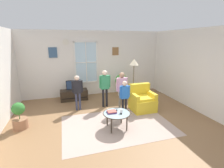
# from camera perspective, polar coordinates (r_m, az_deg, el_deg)

# --- Properties ---
(ground_plane) EXTENTS (6.51, 6.19, 0.02)m
(ground_plane) POSITION_cam_1_polar(r_m,az_deg,el_deg) (4.87, 0.50, -13.61)
(ground_plane) COLOR olive
(back_wall) EXTENTS (5.91, 0.17, 2.72)m
(back_wall) POSITION_cam_1_polar(r_m,az_deg,el_deg) (7.12, -6.46, 7.17)
(back_wall) COLOR silver
(back_wall) RESTS_ON ground_plane
(side_wall_right) EXTENTS (0.12, 5.59, 2.72)m
(side_wall_right) POSITION_cam_1_polar(r_m,az_deg,el_deg) (6.00, 29.28, 3.84)
(side_wall_right) COLOR silver
(side_wall_right) RESTS_ON ground_plane
(area_rug) EXTENTS (3.04, 2.01, 0.01)m
(area_rug) POSITION_cam_1_polar(r_m,az_deg,el_deg) (4.77, 1.93, -14.14)
(area_rug) COLOR tan
(area_rug) RESTS_ON ground_plane
(tv_stand) EXTENTS (1.06, 0.44, 0.42)m
(tv_stand) POSITION_cam_1_polar(r_m,az_deg,el_deg) (6.73, -13.11, -3.74)
(tv_stand) COLOR #2D2319
(tv_stand) RESTS_ON ground_plane
(television) EXTENTS (0.57, 0.08, 0.40)m
(television) POSITION_cam_1_polar(r_m,az_deg,el_deg) (6.60, -13.32, -0.33)
(television) COLOR #4C4C4C
(television) RESTS_ON tv_stand
(armchair) EXTENTS (0.76, 0.74, 0.87)m
(armchair) POSITION_cam_1_polar(r_m,az_deg,el_deg) (5.70, 10.45, -5.76)
(armchair) COLOR yellow
(armchair) RESTS_ON ground_plane
(coffee_table) EXTENTS (0.74, 0.74, 0.45)m
(coffee_table) POSITION_cam_1_polar(r_m,az_deg,el_deg) (4.43, 1.68, -10.42)
(coffee_table) COLOR #99B2B7
(coffee_table) RESTS_ON ground_plane
(book_stack) EXTENTS (0.25, 0.18, 0.05)m
(book_stack) POSITION_cam_1_polar(r_m,az_deg,el_deg) (4.42, -0.09, -9.71)
(book_stack) COLOR #5E3582
(book_stack) RESTS_ON coffee_table
(cup) EXTENTS (0.07, 0.07, 0.11)m
(cup) POSITION_cam_1_polar(r_m,az_deg,el_deg) (4.39, 3.26, -9.54)
(cup) COLOR white
(cup) RESTS_ON coffee_table
(remote_near_books) EXTENTS (0.10, 0.14, 0.02)m
(remote_near_books) POSITION_cam_1_polar(r_m,az_deg,el_deg) (4.40, 3.30, -10.09)
(remote_near_books) COLOR black
(remote_near_books) RESTS_ON coffee_table
(remote_near_cup) EXTENTS (0.10, 0.14, 0.02)m
(remote_near_cup) POSITION_cam_1_polar(r_m,az_deg,el_deg) (4.51, 1.53, -9.38)
(remote_near_cup) COLOR black
(remote_near_cup) RESTS_ON coffee_table
(person_black_shirt) EXTENTS (0.37, 0.17, 1.21)m
(person_black_shirt) POSITION_cam_1_polar(r_m,az_deg,el_deg) (5.56, -12.01, -1.67)
(person_black_shirt) COLOR #333851
(person_black_shirt) RESTS_ON ground_plane
(person_green_shirt) EXTENTS (0.40, 0.18, 1.33)m
(person_green_shirt) POSITION_cam_1_polar(r_m,az_deg,el_deg) (5.71, -2.54, -0.12)
(person_green_shirt) COLOR black
(person_green_shirt) RESTS_ON ground_plane
(person_blue_shirt) EXTENTS (0.34, 0.15, 1.13)m
(person_blue_shirt) POSITION_cam_1_polar(r_m,az_deg,el_deg) (5.09, 4.39, -3.55)
(person_blue_shirt) COLOR black
(person_blue_shirt) RESTS_ON ground_plane
(person_pink_shirt) EXTENTS (0.40, 0.18, 1.31)m
(person_pink_shirt) POSITION_cam_1_polar(r_m,az_deg,el_deg) (5.45, 3.42, -1.00)
(person_pink_shirt) COLOR #726656
(person_pink_shirt) RESTS_ON ground_plane
(potted_plant_by_window) EXTENTS (0.52, 0.52, 0.94)m
(potted_plant_by_window) POSITION_cam_1_polar(r_m,az_deg,el_deg) (6.97, 3.26, 0.88)
(potted_plant_by_window) COLOR silver
(potted_plant_by_window) RESTS_ON ground_plane
(potted_plant_corner) EXTENTS (0.39, 0.39, 0.74)m
(potted_plant_corner) POSITION_cam_1_polar(r_m,az_deg,el_deg) (5.12, -29.65, -9.88)
(potted_plant_corner) COLOR #9E6B4C
(potted_plant_corner) RESTS_ON ground_plane
(floor_lamp) EXTENTS (0.32, 0.32, 1.70)m
(floor_lamp) POSITION_cam_1_polar(r_m,az_deg,el_deg) (5.87, 7.69, 6.04)
(floor_lamp) COLOR black
(floor_lamp) RESTS_ON ground_plane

